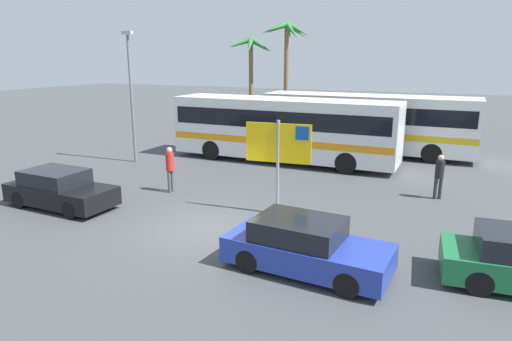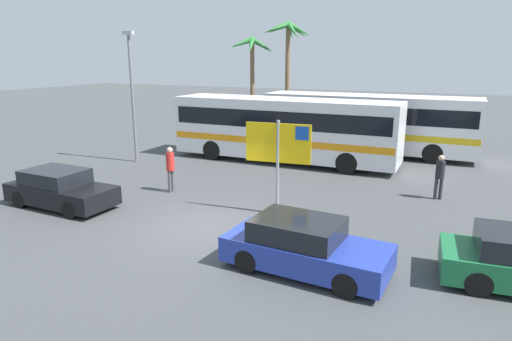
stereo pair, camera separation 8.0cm
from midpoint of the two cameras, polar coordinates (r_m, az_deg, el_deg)
ground at (r=14.09m, az=-6.03°, el=-7.35°), size 120.00×120.00×0.00m
bus_front_coach at (r=22.55m, az=3.74°, el=5.61°), size 11.35×2.60×3.17m
bus_rear_coach at (r=25.31m, az=14.16°, el=6.16°), size 11.35×2.60×3.17m
ferry_sign at (r=14.63m, az=3.16°, el=3.03°), size 2.19×0.30×3.20m
car_black at (r=17.28m, az=-23.62°, el=-2.18°), size 4.05×1.79×1.32m
car_blue at (r=11.25m, az=6.34°, el=-9.62°), size 4.15×1.97×1.32m
pedestrian_by_bus at (r=17.72m, az=-10.75°, el=0.63°), size 0.32×0.32×1.80m
pedestrian_near_sign at (r=17.88m, az=22.55°, el=-0.35°), size 0.32×0.32×1.69m
lamp_post_left_side at (r=23.07m, az=-15.44°, el=9.64°), size 0.56×0.20×6.38m
palm_tree_seaside at (r=33.81m, az=-0.46°, el=14.68°), size 3.73×3.59×6.63m
palm_tree_inland at (r=32.52m, az=4.12°, el=16.17°), size 3.67×3.63×7.61m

